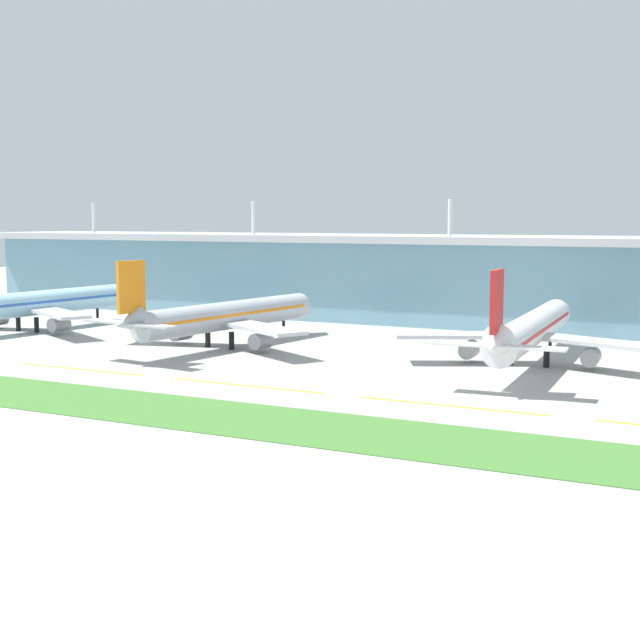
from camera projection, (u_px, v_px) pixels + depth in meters
ground_plane at (250, 391)px, 136.82m from camera, size 600.00×600.00×0.00m
terminal_building at (456, 279)px, 224.13m from camera, size 288.00×34.00×31.07m
airliner_nearest at (32, 304)px, 208.75m from camera, size 48.57×61.34×18.90m
airliner_near_middle at (224, 316)px, 182.37m from camera, size 48.34×60.42×18.90m
airliner_far_middle at (531, 330)px, 160.50m from camera, size 48.71×68.39×18.90m
taxiway_stripe_mid_west at (81, 369)px, 156.51m from camera, size 28.00×0.70×0.04m
taxiway_stripe_centre at (246, 386)px, 141.29m from camera, size 28.00×0.70×0.04m
taxiway_stripe_mid_east at (451, 406)px, 126.08m from camera, size 28.00×0.70×0.04m
grass_verge at (186, 412)px, 121.83m from camera, size 300.00×18.00×0.10m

